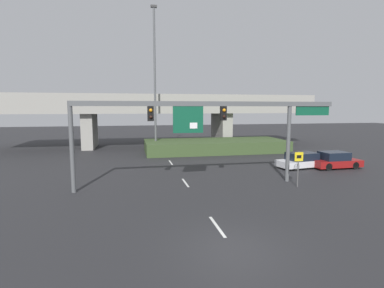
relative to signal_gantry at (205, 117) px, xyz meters
name	(u,v)px	position (x,y,z in m)	size (l,w,h in m)	color
ground_plane	(233,248)	(-1.17, -9.07, -4.66)	(160.00, 160.00, 0.00)	#262628
lane_markings	(177,171)	(-1.17, 4.99, -4.66)	(0.14, 26.35, 0.01)	silver
signal_gantry	(205,117)	(0.00, 0.00, 0.00)	(17.87, 0.44, 5.69)	#515456
speed_limit_sign	(298,164)	(5.97, -1.62, -3.09)	(0.60, 0.11, 2.41)	#4C4C4C
highway_light_pole_near	(155,78)	(-2.04, 15.88, 4.05)	(0.70, 0.36, 16.65)	#515456
overpass_bridge	(158,110)	(-1.17, 21.94, 0.28)	(42.56, 7.61, 6.99)	gray
grass_embankment	(215,146)	(5.07, 15.24, -3.97)	(16.75, 6.64, 1.37)	#384C28
parked_sedan_near_right	(303,161)	(9.95, 4.21, -4.03)	(4.97, 2.51, 1.36)	silver
parked_sedan_mid_right	(335,161)	(12.60, 3.52, -4.00)	(4.31, 2.00, 1.44)	maroon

